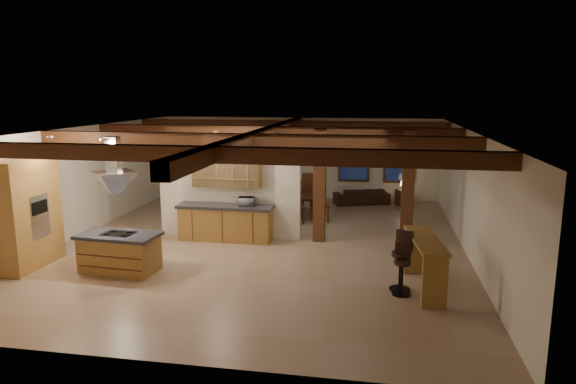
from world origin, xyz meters
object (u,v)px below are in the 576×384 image
Objects in this scene: bar_counter at (425,255)px; dining_table at (290,206)px; sofa at (362,196)px; kitchen_island at (120,252)px.

dining_table is at bearing 123.62° from bar_counter.
dining_table is 1.04× the size of sofa.
dining_table is 0.96× the size of bar_counter.
bar_counter is (3.57, -5.37, 0.36)m from dining_table.
bar_counter is at bearing 0.35° from kitchen_island.
kitchen_island is 6.37m from bar_counter.
sofa is 7.86m from bar_counter.
kitchen_island is 0.95× the size of sofa.
sofa is at bearing 39.89° from dining_table.
sofa is 0.92× the size of bar_counter.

